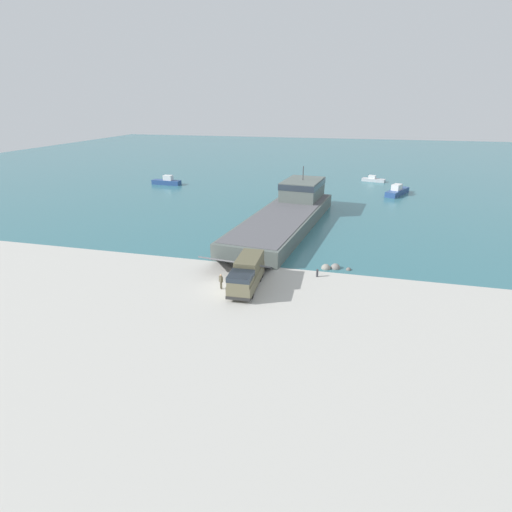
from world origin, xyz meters
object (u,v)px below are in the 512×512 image
object	(u,v)px
soldier_on_ramp	(221,280)
moored_boat_b	(373,179)
moored_boat_a	(397,191)
moored_boat_c	(167,181)
mooring_bollard	(317,273)
military_truck	(247,274)
landing_craft	(289,211)

from	to	relation	value
soldier_on_ramp	moored_boat_b	world-z (taller)	soldier_on_ramp
moored_boat_a	soldier_on_ramp	bearing A→B (deg)	-87.95
soldier_on_ramp	moored_boat_c	xyz separation A→B (m)	(-30.44, 50.14, -0.23)
moored_boat_b	moored_boat_c	xyz separation A→B (m)	(-47.25, -15.87, 0.25)
mooring_bollard	moored_boat_c	bearing A→B (deg)	131.80
military_truck	mooring_bollard	xyz separation A→B (m)	(6.92, 4.56, -1.09)
mooring_bollard	moored_boat_b	bearing A→B (deg)	83.02
moored_boat_c	mooring_bollard	world-z (taller)	moored_boat_c
military_truck	moored_boat_b	size ratio (longest dim) A/B	1.33
moored_boat_b	moored_boat_c	size ratio (longest dim) A/B	0.82
moored_boat_a	moored_boat_c	size ratio (longest dim) A/B	1.23
military_truck	moored_boat_c	world-z (taller)	military_truck
soldier_on_ramp	mooring_bollard	bearing A→B (deg)	161.01
soldier_on_ramp	moored_boat_c	distance (m)	58.65
moored_boat_b	soldier_on_ramp	bearing A→B (deg)	-0.44
moored_boat_b	mooring_bollard	size ratio (longest dim) A/B	6.29
moored_boat_a	mooring_bollard	size ratio (longest dim) A/B	9.38
landing_craft	moored_boat_c	size ratio (longest dim) A/B	5.43
soldier_on_ramp	moored_boat_b	size ratio (longest dim) A/B	0.29
soldier_on_ramp	landing_craft	bearing A→B (deg)	-145.49
military_truck	mooring_bollard	world-z (taller)	military_truck
moored_boat_a	mooring_bollard	bearing A→B (deg)	-80.01
moored_boat_a	moored_boat_b	xyz separation A→B (m)	(-4.49, 14.13, -0.26)
moored_boat_c	mooring_bollard	distance (m)	59.80
military_truck	mooring_bollard	bearing A→B (deg)	121.36
moored_boat_b	moored_boat_c	world-z (taller)	moored_boat_c
soldier_on_ramp	moored_boat_a	bearing A→B (deg)	-161.87
moored_boat_c	landing_craft	bearing A→B (deg)	-123.27
moored_boat_a	mooring_bollard	world-z (taller)	moored_boat_a
landing_craft	moored_boat_a	distance (m)	31.86
moored_boat_b	mooring_bollard	xyz separation A→B (m)	(-7.40, -60.45, 0.01)
soldier_on_ramp	moored_boat_a	world-z (taller)	moored_boat_a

